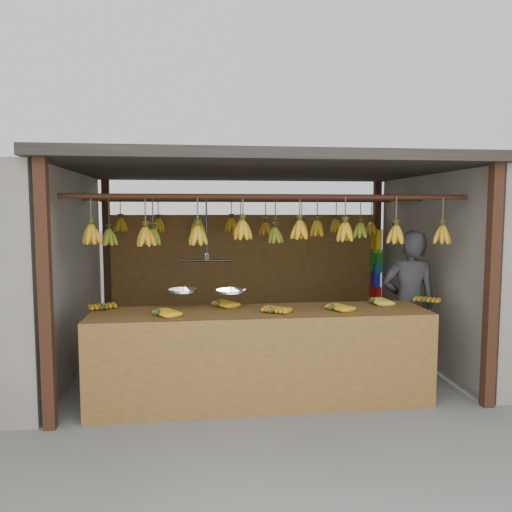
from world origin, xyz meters
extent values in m
plane|color=#5B5B57|center=(0.00, 0.00, 0.00)|extent=(80.00, 80.00, 0.00)
cube|color=black|center=(-2.00, -1.50, 1.15)|extent=(0.10, 0.10, 2.30)
cube|color=black|center=(2.00, -1.50, 1.15)|extent=(0.10, 0.10, 2.30)
cube|color=black|center=(-2.00, 1.50, 1.15)|extent=(0.10, 0.10, 2.30)
cube|color=black|center=(2.00, 1.50, 1.15)|extent=(0.10, 0.10, 2.30)
cube|color=black|center=(0.00, 0.00, 2.35)|extent=(4.30, 3.30, 0.10)
cylinder|color=black|center=(0.00, -1.00, 2.00)|extent=(4.00, 0.05, 0.05)
cylinder|color=black|center=(0.00, 0.00, 2.00)|extent=(4.00, 0.05, 0.05)
cylinder|color=black|center=(0.00, 1.00, 2.00)|extent=(4.00, 0.05, 0.05)
cube|color=brown|center=(0.00, 1.50, 0.90)|extent=(4.00, 0.06, 1.80)
cube|color=brown|center=(-0.13, -1.10, 0.86)|extent=(3.25, 0.72, 0.08)
cube|color=brown|center=(-0.13, -1.46, 0.45)|extent=(3.25, 0.04, 0.90)
cube|color=black|center=(-1.65, -1.41, 0.41)|extent=(0.07, 0.07, 0.82)
cube|color=black|center=(1.40, -1.41, 0.41)|extent=(0.07, 0.07, 0.82)
cube|color=black|center=(-1.65, -0.79, 0.41)|extent=(0.07, 0.07, 0.82)
cube|color=black|center=(1.40, -0.79, 0.41)|extent=(0.07, 0.07, 0.82)
ellipsoid|color=#B28013|center=(-1.62, -0.92, 0.93)|extent=(0.26, 0.29, 0.06)
ellipsoid|color=#B28013|center=(-1.09, -1.28, 0.93)|extent=(0.30, 0.28, 0.06)
ellipsoid|color=#B28013|center=(-0.52, -0.91, 0.93)|extent=(0.30, 0.28, 0.06)
ellipsoid|color=#B28013|center=(-0.04, -1.28, 0.93)|extent=(0.28, 0.30, 0.06)
ellipsoid|color=#B28013|center=(0.56, -1.23, 0.93)|extent=(0.29, 0.27, 0.06)
ellipsoid|color=#92A523|center=(1.06, -0.94, 0.93)|extent=(0.25, 0.19, 0.06)
ellipsoid|color=#B28013|center=(1.62, -0.95, 0.93)|extent=(0.29, 0.30, 0.06)
ellipsoid|color=#B28013|center=(-1.72, -0.97, 1.64)|extent=(0.16, 0.16, 0.28)
ellipsoid|color=#B28013|center=(-1.22, -0.95, 1.61)|extent=(0.16, 0.16, 0.28)
ellipsoid|color=#B28013|center=(-0.72, -1.01, 1.63)|extent=(0.16, 0.16, 0.28)
ellipsoid|color=#B28013|center=(-0.29, -1.00, 1.68)|extent=(0.16, 0.16, 0.28)
ellipsoid|color=#B28013|center=(0.28, -0.98, 1.67)|extent=(0.16, 0.16, 0.28)
ellipsoid|color=#B28013|center=(0.73, -1.02, 1.65)|extent=(0.16, 0.16, 0.28)
ellipsoid|color=#B28013|center=(1.24, -1.04, 1.63)|extent=(0.16, 0.16, 0.28)
ellipsoid|color=#B28013|center=(1.74, -1.02, 1.62)|extent=(0.16, 0.16, 0.28)
ellipsoid|color=#92A523|center=(-1.71, -0.03, 1.56)|extent=(0.16, 0.16, 0.28)
ellipsoid|color=#92A523|center=(-1.22, -0.05, 1.56)|extent=(0.16, 0.16, 0.28)
ellipsoid|color=#B28013|center=(-0.72, -0.04, 1.66)|extent=(0.16, 0.16, 0.28)
ellipsoid|color=#B28013|center=(-0.22, -0.02, 1.67)|extent=(0.16, 0.16, 0.28)
ellipsoid|color=#92A523|center=(0.19, 0.00, 1.57)|extent=(0.16, 0.16, 0.28)
ellipsoid|color=#B28013|center=(0.69, -0.02, 1.65)|extent=(0.16, 0.16, 0.28)
ellipsoid|color=#92A523|center=(1.25, 0.05, 1.62)|extent=(0.16, 0.16, 0.28)
ellipsoid|color=#B28013|center=(1.67, 0.00, 1.57)|extent=(0.16, 0.16, 0.28)
ellipsoid|color=#B28013|center=(-1.73, 1.04, 1.67)|extent=(0.16, 0.16, 0.28)
ellipsoid|color=#B28013|center=(-1.24, 1.02, 1.66)|extent=(0.16, 0.16, 0.28)
ellipsoid|color=#B28013|center=(-0.71, 1.00, 1.66)|extent=(0.16, 0.16, 0.28)
ellipsoid|color=#B28013|center=(-0.25, 1.04, 1.67)|extent=(0.16, 0.16, 0.28)
ellipsoid|color=#B28013|center=(0.22, 0.99, 1.61)|extent=(0.16, 0.16, 0.28)
ellipsoid|color=#B28013|center=(0.72, 0.97, 1.62)|extent=(0.16, 0.16, 0.28)
ellipsoid|color=#B28013|center=(1.21, 0.98, 1.65)|extent=(0.16, 0.16, 0.28)
ellipsoid|color=#B28013|center=(1.73, 0.98, 1.61)|extent=(0.16, 0.16, 0.28)
cylinder|color=black|center=(-0.64, -1.00, 1.69)|extent=(0.02, 0.02, 0.61)
cylinder|color=black|center=(-0.64, -1.00, 1.39)|extent=(0.51, 0.12, 0.02)
cylinder|color=silver|center=(-0.87, -0.96, 1.09)|extent=(0.27, 0.27, 0.02)
cylinder|color=silver|center=(-0.41, -1.04, 1.09)|extent=(0.27, 0.27, 0.02)
imported|color=#262628|center=(1.60, -0.60, 0.82)|extent=(0.65, 0.47, 1.65)
cube|color=yellow|center=(1.94, 1.35, 1.41)|extent=(0.08, 0.26, 0.34)
cube|color=#199926|center=(1.94, 1.35, 1.11)|extent=(0.08, 0.26, 0.34)
cube|color=#1426BF|center=(1.94, 1.35, 0.90)|extent=(0.08, 0.26, 0.34)
cube|color=red|center=(1.94, 1.35, 0.56)|extent=(0.08, 0.26, 0.34)
camera|label=1|loc=(-0.75, -5.81, 1.87)|focal=35.00mm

